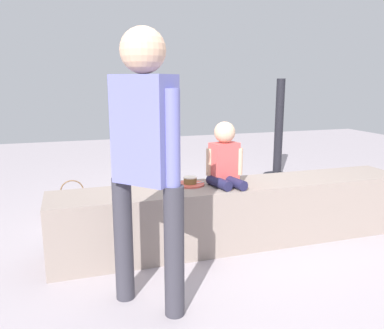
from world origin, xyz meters
The scene contains 12 objects.
ground_plane centered at (0.00, 0.00, 0.00)m, with size 12.00×12.00×0.00m, color #A499A0.
concrete_ledge centered at (0.00, 0.00, 0.24)m, with size 2.88×0.46×0.49m, color gray.
child_seated centered at (-0.12, 0.01, 0.70)m, with size 0.28×0.34×0.48m.
adult_standing centered at (-0.86, -0.67, 0.93)m, with size 0.35×0.36×1.54m.
cake_plate centered at (-0.38, 0.07, 0.51)m, with size 0.22×0.22×0.07m.
gift_bag centered at (0.08, 0.83, 0.15)m, with size 0.23×0.13×0.33m.
railing_post centered at (1.40, 1.82, 0.51)m, with size 0.36×0.36×1.30m.
water_bottle_near_gift centered at (1.19, 1.03, 0.10)m, with size 0.07×0.07×0.22m.
party_cup_red centered at (0.32, 0.53, 0.05)m, with size 0.08×0.08×0.09m, color red.
cake_box_white centered at (-1.20, 0.79, 0.07)m, with size 0.31×0.27×0.14m, color white.
handbag_black_leather centered at (-0.74, 0.93, 0.13)m, with size 0.30×0.10×0.36m.
handbag_brown_canvas centered at (-1.25, 1.22, 0.11)m, with size 0.31×0.12×0.31m.
Camera 1 is at (-1.24, -2.67, 1.27)m, focal length 36.19 mm.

